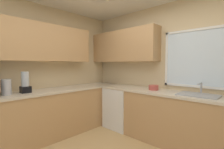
% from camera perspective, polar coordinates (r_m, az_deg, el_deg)
% --- Properties ---
extents(room_shell, '(4.05, 3.62, 2.63)m').
position_cam_1_polar(room_shell, '(2.42, -0.10, 12.10)').
color(room_shell, beige).
rests_on(room_shell, ground_plane).
extents(counter_run_left, '(0.65, 3.23, 0.91)m').
position_cam_1_polar(counter_run_left, '(3.32, -22.62, -13.02)').
color(counter_run_left, tan).
rests_on(counter_run_left, ground_plane).
extents(counter_run_back, '(3.14, 0.65, 0.91)m').
position_cam_1_polar(counter_run_back, '(3.05, 21.88, -14.47)').
color(counter_run_back, tan).
rests_on(counter_run_back, ground_plane).
extents(dishwasher, '(0.60, 0.60, 0.86)m').
position_cam_1_polar(dishwasher, '(3.63, 3.35, -11.68)').
color(dishwasher, white).
rests_on(dishwasher, ground_plane).
extents(kettle, '(0.14, 0.14, 0.25)m').
position_cam_1_polar(kettle, '(2.99, -33.54, -3.81)').
color(kettle, '#B7B7BC').
rests_on(kettle, counter_run_left).
extents(sink_assembly, '(0.57, 0.40, 0.19)m').
position_cam_1_polar(sink_assembly, '(2.85, 28.42, -6.33)').
color(sink_assembly, '#9EA0A5').
rests_on(sink_assembly, counter_run_back).
extents(bowl, '(0.18, 0.18, 0.09)m').
position_cam_1_polar(bowl, '(3.12, 14.62, -4.53)').
color(bowl, '#B74C42').
rests_on(bowl, counter_run_back).
extents(blender_appliance, '(0.15, 0.15, 0.36)m').
position_cam_1_polar(blender_appliance, '(3.08, -28.54, -2.77)').
color(blender_appliance, black).
rests_on(blender_appliance, counter_run_left).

